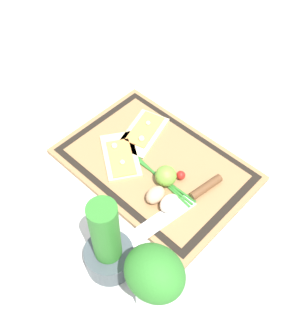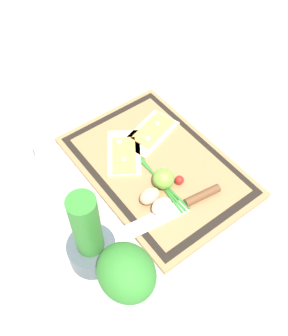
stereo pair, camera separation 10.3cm
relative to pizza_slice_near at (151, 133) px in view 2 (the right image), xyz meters
name	(u,v)px [view 2 (the right image)]	position (x,y,z in m)	size (l,w,h in m)	color
ground_plane	(157,168)	(-0.10, 0.06, -0.02)	(6.00, 6.00, 0.00)	silver
cutting_board	(157,166)	(-0.10, 0.06, -0.01)	(0.51, 0.36, 0.02)	#997047
pizza_slice_near	(151,133)	(0.00, 0.00, 0.00)	(0.14, 0.19, 0.02)	beige
pizza_slice_far	(124,153)	(-0.02, 0.11, 0.00)	(0.19, 0.17, 0.02)	beige
knife	(184,205)	(-0.25, 0.09, 0.00)	(0.08, 0.32, 0.02)	silver
egg_brown	(150,196)	(-0.18, 0.14, 0.02)	(0.04, 0.06, 0.04)	tan
egg_pink	(162,206)	(-0.22, 0.14, 0.02)	(0.04, 0.06, 0.04)	beige
lime	(163,179)	(-0.16, 0.09, 0.02)	(0.06, 0.06, 0.06)	#70A838
cherry_tomato_red	(179,180)	(-0.18, 0.05, 0.01)	(0.02, 0.02, 0.02)	red
scallion_bunch	(152,172)	(-0.11, 0.08, 0.00)	(0.30, 0.04, 0.01)	#2D7528
herb_pot	(90,241)	(-0.22, 0.34, 0.06)	(0.11, 0.11, 0.25)	#3D474C
sauce_jar	(19,157)	(0.13, 0.35, 0.02)	(0.08, 0.08, 0.11)	silver
herb_glass	(127,278)	(-0.35, 0.33, 0.09)	(0.13, 0.11, 0.20)	silver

